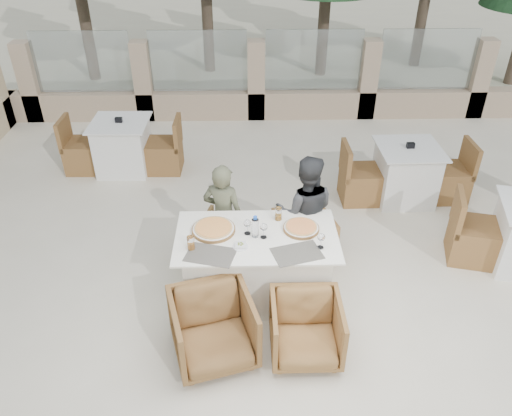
{
  "coord_description": "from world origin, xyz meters",
  "views": [
    {
      "loc": [
        -0.2,
        -3.83,
        3.7
      ],
      "look_at": [
        -0.1,
        0.39,
        0.9
      ],
      "focal_mm": 35.0,
      "sensor_mm": 36.0,
      "label": 1
    }
  ],
  "objects_px": {
    "wine_glass_near": "(264,230)",
    "armchair_far_right": "(304,235)",
    "wine_glass_centre": "(247,226)",
    "bg_table_b": "(405,174)",
    "pizza_left": "(213,229)",
    "armchair_near_right": "(306,329)",
    "armchair_far_left": "(229,241)",
    "diner_left": "(223,216)",
    "wine_glass_corner": "(321,240)",
    "beer_glass_right": "(278,214)",
    "armchair_near_left": "(213,329)",
    "pizza_right": "(301,228)",
    "diner_right": "(305,212)",
    "water_bottle": "(255,226)",
    "dining_table": "(257,266)",
    "beer_glass_left": "(191,243)",
    "bg_table_a": "(123,146)",
    "olive_dish": "(241,245)"
  },
  "relations": [
    {
      "from": "pizza_left",
      "to": "water_bottle",
      "type": "xyz_separation_m",
      "value": [
        0.41,
        -0.1,
        0.09
      ]
    },
    {
      "from": "armchair_far_left",
      "to": "armchair_near_left",
      "type": "distance_m",
      "value": 1.37
    },
    {
      "from": "wine_glass_near",
      "to": "armchair_far_right",
      "type": "bearing_deg",
      "value": 54.4
    },
    {
      "from": "pizza_right",
      "to": "olive_dish",
      "type": "relative_size",
      "value": 3.27
    },
    {
      "from": "beer_glass_right",
      "to": "armchair_near_right",
      "type": "xyz_separation_m",
      "value": [
        0.2,
        -1.06,
        -0.54
      ]
    },
    {
      "from": "water_bottle",
      "to": "wine_glass_centre",
      "type": "height_order",
      "value": "water_bottle"
    },
    {
      "from": "wine_glass_corner",
      "to": "beer_glass_right",
      "type": "xyz_separation_m",
      "value": [
        -0.37,
        0.48,
        -0.02
      ]
    },
    {
      "from": "beer_glass_left",
      "to": "armchair_near_right",
      "type": "height_order",
      "value": "beer_glass_left"
    },
    {
      "from": "water_bottle",
      "to": "armchair_near_left",
      "type": "relative_size",
      "value": 0.32
    },
    {
      "from": "wine_glass_centre",
      "to": "beer_glass_right",
      "type": "xyz_separation_m",
      "value": [
        0.32,
        0.24,
        -0.02
      ]
    },
    {
      "from": "wine_glass_corner",
      "to": "bg_table_a",
      "type": "height_order",
      "value": "wine_glass_corner"
    },
    {
      "from": "beer_glass_left",
      "to": "armchair_near_right",
      "type": "bearing_deg",
      "value": -29.51
    },
    {
      "from": "pizza_left",
      "to": "wine_glass_centre",
      "type": "distance_m",
      "value": 0.35
    },
    {
      "from": "wine_glass_near",
      "to": "armchair_far_left",
      "type": "relative_size",
      "value": 0.3
    },
    {
      "from": "armchair_near_left",
      "to": "wine_glass_corner",
      "type": "bearing_deg",
      "value": 14.84
    },
    {
      "from": "wine_glass_corner",
      "to": "armchair_near_right",
      "type": "xyz_separation_m",
      "value": [
        -0.17,
        -0.59,
        -0.57
      ]
    },
    {
      "from": "armchair_far_right",
      "to": "bg_table_a",
      "type": "bearing_deg",
      "value": -57.08
    },
    {
      "from": "bg_table_a",
      "to": "bg_table_b",
      "type": "relative_size",
      "value": 1.0
    },
    {
      "from": "dining_table",
      "to": "armchair_near_right",
      "type": "relative_size",
      "value": 2.46
    },
    {
      "from": "pizza_right",
      "to": "olive_dish",
      "type": "bearing_deg",
      "value": -156.33
    },
    {
      "from": "pizza_left",
      "to": "armchair_near_right",
      "type": "bearing_deg",
      "value": -45.77
    },
    {
      "from": "pizza_right",
      "to": "dining_table",
      "type": "bearing_deg",
      "value": -168.18
    },
    {
      "from": "bg_table_a",
      "to": "armchair_far_left",
      "type": "bearing_deg",
      "value": -52.5
    },
    {
      "from": "armchair_far_left",
      "to": "bg_table_a",
      "type": "xyz_separation_m",
      "value": [
        -1.61,
        2.21,
        0.1
      ]
    },
    {
      "from": "wine_glass_near",
      "to": "armchair_far_right",
      "type": "distance_m",
      "value": 1.02
    },
    {
      "from": "armchair_far_right",
      "to": "water_bottle",
      "type": "bearing_deg",
      "value": 32.78
    },
    {
      "from": "olive_dish",
      "to": "diner_right",
      "type": "height_order",
      "value": "diner_right"
    },
    {
      "from": "beer_glass_right",
      "to": "diner_right",
      "type": "xyz_separation_m",
      "value": [
        0.31,
        0.27,
        -0.17
      ]
    },
    {
      "from": "beer_glass_right",
      "to": "bg_table_a",
      "type": "distance_m",
      "value": 3.33
    },
    {
      "from": "water_bottle",
      "to": "armchair_far_left",
      "type": "height_order",
      "value": "water_bottle"
    },
    {
      "from": "diner_left",
      "to": "bg_table_a",
      "type": "bearing_deg",
      "value": -36.83
    },
    {
      "from": "wine_glass_near",
      "to": "armchair_far_right",
      "type": "relative_size",
      "value": 0.3
    },
    {
      "from": "water_bottle",
      "to": "bg_table_a",
      "type": "relative_size",
      "value": 0.14
    },
    {
      "from": "pizza_left",
      "to": "diner_left",
      "type": "height_order",
      "value": "diner_left"
    },
    {
      "from": "pizza_left",
      "to": "armchair_far_left",
      "type": "relative_size",
      "value": 0.7
    },
    {
      "from": "beer_glass_left",
      "to": "wine_glass_centre",
      "type": "bearing_deg",
      "value": 23.33
    },
    {
      "from": "wine_glass_centre",
      "to": "bg_table_b",
      "type": "bearing_deg",
      "value": 40.6
    },
    {
      "from": "pizza_right",
      "to": "diner_right",
      "type": "relative_size",
      "value": 0.27
    },
    {
      "from": "wine_glass_near",
      "to": "olive_dish",
      "type": "bearing_deg",
      "value": -147.08
    },
    {
      "from": "beer_glass_left",
      "to": "armchair_far_right",
      "type": "relative_size",
      "value": 0.23
    },
    {
      "from": "armchair_far_left",
      "to": "diner_left",
      "type": "height_order",
      "value": "diner_left"
    },
    {
      "from": "wine_glass_centre",
      "to": "beer_glass_right",
      "type": "distance_m",
      "value": 0.4
    },
    {
      "from": "armchair_far_right",
      "to": "armchair_near_right",
      "type": "distance_m",
      "value": 1.45
    },
    {
      "from": "water_bottle",
      "to": "beer_glass_left",
      "type": "xyz_separation_m",
      "value": [
        -0.61,
        -0.19,
        -0.05
      ]
    },
    {
      "from": "pizza_right",
      "to": "water_bottle",
      "type": "relative_size",
      "value": 1.53
    },
    {
      "from": "pizza_right",
      "to": "olive_dish",
      "type": "distance_m",
      "value": 0.66
    },
    {
      "from": "armchair_near_left",
      "to": "olive_dish",
      "type": "bearing_deg",
      "value": 52.49
    },
    {
      "from": "bg_table_a",
      "to": "wine_glass_centre",
      "type": "bearing_deg",
      "value": -54.98
    },
    {
      "from": "dining_table",
      "to": "armchair_far_left",
      "type": "xyz_separation_m",
      "value": [
        -0.3,
        0.57,
        -0.1
      ]
    },
    {
      "from": "armchair_far_right",
      "to": "pizza_right",
      "type": "bearing_deg",
      "value": 62.58
    }
  ]
}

